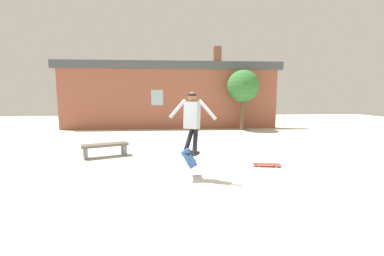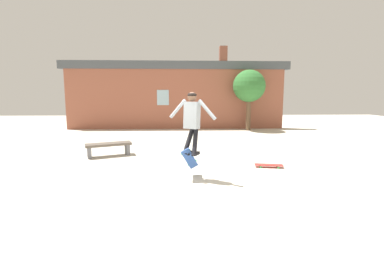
# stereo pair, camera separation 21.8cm
# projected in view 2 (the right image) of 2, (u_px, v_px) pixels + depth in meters

# --- Properties ---
(ground_plane) EXTENTS (40.00, 40.00, 0.00)m
(ground_plane) POSITION_uv_depth(u_px,v_px,m) (169.00, 180.00, 6.19)
(ground_plane) COLOR beige
(building_backdrop) EXTENTS (13.64, 0.52, 4.90)m
(building_backdrop) POSITION_uv_depth(u_px,v_px,m) (176.00, 94.00, 15.42)
(building_backdrop) COLOR #93513D
(building_backdrop) RESTS_ON ground_plane
(tree_right) EXTENTS (1.84, 1.84, 3.47)m
(tree_right) POSITION_uv_depth(u_px,v_px,m) (249.00, 87.00, 14.62)
(tree_right) COLOR brown
(tree_right) RESTS_ON ground_plane
(park_bench) EXTENTS (1.53, 0.97, 0.44)m
(park_bench) POSITION_uv_depth(u_px,v_px,m) (109.00, 147.00, 8.58)
(park_bench) COLOR brown
(park_bench) RESTS_ON ground_plane
(skater) EXTENTS (1.11, 0.70, 1.50)m
(skater) POSITION_uv_depth(u_px,v_px,m) (192.00, 118.00, 6.06)
(skater) COLOR #9EA8B2
(skateboard_flipping) EXTENTS (0.46, 0.54, 0.67)m
(skateboard_flipping) POSITION_uv_depth(u_px,v_px,m) (190.00, 159.00, 6.28)
(skateboard_flipping) COLOR #2D519E
(skateboard_resting) EXTENTS (0.80, 0.33, 0.08)m
(skateboard_resting) POSITION_uv_depth(u_px,v_px,m) (269.00, 165.00, 7.25)
(skateboard_resting) COLOR red
(skateboard_resting) RESTS_ON ground_plane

